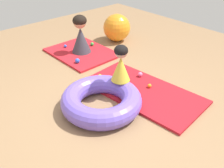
% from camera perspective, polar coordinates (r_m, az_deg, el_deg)
% --- Properties ---
extents(ground_plane, '(8.00, 8.00, 0.00)m').
position_cam_1_polar(ground_plane, '(3.57, -2.34, -5.44)').
color(ground_plane, '#93704C').
extents(gym_mat_far_right, '(1.89, 1.09, 0.04)m').
position_cam_1_polar(gym_mat_far_right, '(3.91, 6.85, -1.65)').
color(gym_mat_far_right, '#B21923').
rests_on(gym_mat_far_right, ground).
extents(gym_mat_far_left, '(1.32, 1.03, 0.04)m').
position_cam_1_polar(gym_mat_far_left, '(5.14, -6.76, 7.00)').
color(gym_mat_far_left, red).
rests_on(gym_mat_far_left, ground).
extents(inflatable_cushion, '(1.11, 1.11, 0.28)m').
position_cam_1_polar(inflatable_cushion, '(3.49, -2.46, -3.62)').
color(inflatable_cushion, '#7056D1').
rests_on(inflatable_cushion, ground).
extents(child_in_yellow, '(0.39, 0.39, 0.53)m').
position_cam_1_polar(child_in_yellow, '(3.55, 1.98, 4.57)').
color(child_in_yellow, yellow).
rests_on(child_in_yellow, inflatable_cushion).
extents(adult_seated, '(0.52, 0.52, 0.73)m').
position_cam_1_polar(adult_seated, '(5.00, -7.04, 10.91)').
color(adult_seated, '#383842').
rests_on(adult_seated, gym_mat_far_left).
extents(play_ball_blue, '(0.06, 0.06, 0.06)m').
position_cam_1_polar(play_ball_blue, '(5.35, -10.38, 8.33)').
color(play_ball_blue, blue).
rests_on(play_ball_blue, gym_mat_far_left).
extents(play_ball_red, '(0.08, 0.08, 0.08)m').
position_cam_1_polar(play_ball_red, '(4.01, -3.25, 0.46)').
color(play_ball_red, red).
rests_on(play_ball_red, gym_mat_far_right).
extents(play_ball_green, '(0.07, 0.07, 0.07)m').
position_cam_1_polar(play_ball_green, '(5.37, -4.46, 8.89)').
color(play_ball_green, green).
rests_on(play_ball_green, gym_mat_far_left).
extents(play_ball_orange, '(0.06, 0.06, 0.06)m').
position_cam_1_polar(play_ball_orange, '(3.96, 8.37, -0.38)').
color(play_ball_orange, orange).
rests_on(play_ball_orange, gym_mat_far_right).
extents(play_ball_yellow, '(0.07, 0.07, 0.07)m').
position_cam_1_polar(play_ball_yellow, '(4.16, -2.74, 1.69)').
color(play_ball_yellow, yellow).
rests_on(play_ball_yellow, gym_mat_far_right).
extents(play_ball_teal, '(0.06, 0.06, 0.06)m').
position_cam_1_polar(play_ball_teal, '(4.32, 2.55, 2.89)').
color(play_ball_teal, teal).
rests_on(play_ball_teal, gym_mat_far_right).
extents(play_ball_pink, '(0.08, 0.08, 0.08)m').
position_cam_1_polar(play_ball_pink, '(4.23, 6.30, 2.14)').
color(play_ball_pink, pink).
rests_on(play_ball_pink, gym_mat_far_right).
extents(play_ball_blue_second, '(0.09, 0.09, 0.09)m').
position_cam_1_polar(play_ball_blue_second, '(4.68, -7.74, 5.18)').
color(play_ball_blue_second, blue).
rests_on(play_ball_blue_second, gym_mat_far_left).
extents(exercise_ball_large, '(0.58, 0.58, 0.58)m').
position_cam_1_polar(exercise_ball_large, '(5.64, 1.08, 12.47)').
color(exercise_ball_large, orange).
rests_on(exercise_ball_large, ground).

